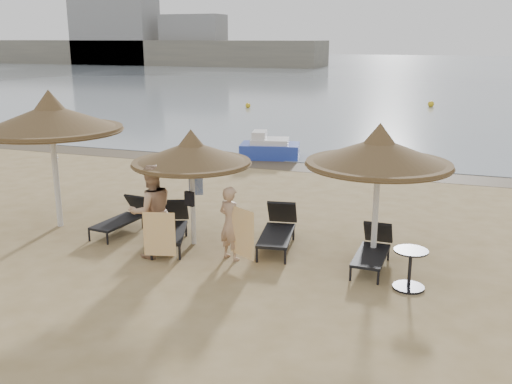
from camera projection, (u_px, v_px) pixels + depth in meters
ground at (177, 263)px, 11.48m from camera, size 160.00×160.00×0.00m
sea at (424, 68)px, 84.35m from camera, size 200.00×140.00×0.03m
wet_sand_strip at (299, 166)px, 20.04m from camera, size 200.00×1.60×0.01m
far_shore at (259, 48)px, 89.63m from camera, size 150.00×54.80×12.00m
palapa_left at (51, 119)px, 13.06m from camera, size 3.28×3.28×3.25m
palapa_center at (191, 153)px, 12.02m from camera, size 2.56×2.56×2.54m
palapa_right at (379, 153)px, 10.94m from camera, size 2.85×2.85×2.82m
lounger_far_left at (124, 217)px, 13.30m from camera, size 0.75×1.75×0.76m
lounger_near_left at (171, 226)px, 12.51m from camera, size 1.26×2.00×0.85m
lounger_near_right at (278, 229)px, 12.33m from camera, size 0.93×2.00×0.86m
lounger_far_right at (373, 249)px, 11.28m from camera, size 0.61×1.72×0.76m
side_table at (410, 270)px, 10.22m from camera, size 0.61×0.61×0.74m
person_left at (151, 204)px, 11.55m from camera, size 1.20×1.20×2.24m
person_right at (230, 218)px, 11.44m from camera, size 0.95×0.79×1.78m
towel_left at (159, 234)px, 11.25m from camera, size 0.64×0.17×0.91m
towel_right at (242, 233)px, 11.16m from camera, size 0.62×0.37×0.99m
bag_patterned at (196, 186)px, 12.38m from camera, size 0.32×0.21×0.39m
bag_dark at (189, 199)px, 12.13m from camera, size 0.23×0.13×0.32m
pedal_boat at (269, 148)px, 21.41m from camera, size 2.40×1.72×1.01m
buoy_left at (248, 105)px, 36.76m from camera, size 0.33×0.33×0.33m
buoy_mid at (431, 104)px, 37.21m from camera, size 0.40×0.40×0.40m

